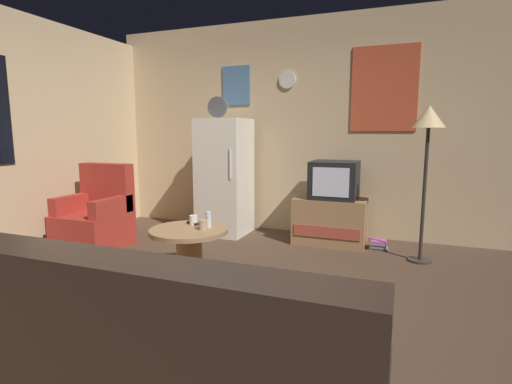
# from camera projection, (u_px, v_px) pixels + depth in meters

# --- Properties ---
(ground_plane) EXTENTS (12.00, 12.00, 0.00)m
(ground_plane) POSITION_uv_depth(u_px,v_px,m) (210.00, 301.00, 3.11)
(ground_plane) COLOR #4C3828
(wall_with_art) EXTENTS (5.20, 0.12, 2.77)m
(wall_with_art) POSITION_uv_depth(u_px,v_px,m) (295.00, 128.00, 5.16)
(wall_with_art) COLOR #D1B284
(wall_with_art) RESTS_ON ground_plane
(fridge) EXTENTS (0.60, 0.62, 1.77)m
(fridge) POSITION_uv_depth(u_px,v_px,m) (225.00, 177.00, 5.10)
(fridge) COLOR silver
(fridge) RESTS_ON ground_plane
(tv_stand) EXTENTS (0.84, 0.53, 0.55)m
(tv_stand) POSITION_uv_depth(u_px,v_px,m) (330.00, 221.00, 4.70)
(tv_stand) COLOR #9E754C
(tv_stand) RESTS_ON ground_plane
(crt_tv) EXTENTS (0.54, 0.51, 0.44)m
(crt_tv) POSITION_uv_depth(u_px,v_px,m) (334.00, 180.00, 4.61)
(crt_tv) COLOR black
(crt_tv) RESTS_ON tv_stand
(standing_lamp) EXTENTS (0.32, 0.32, 1.59)m
(standing_lamp) POSITION_uv_depth(u_px,v_px,m) (428.00, 129.00, 3.86)
(standing_lamp) COLOR #332D28
(standing_lamp) RESTS_ON ground_plane
(coffee_table) EXTENTS (0.72, 0.72, 0.45)m
(coffee_table) POSITION_uv_depth(u_px,v_px,m) (189.00, 252.00, 3.61)
(coffee_table) COLOR #9E754C
(coffee_table) RESTS_ON ground_plane
(wine_glass) EXTENTS (0.05, 0.05, 0.15)m
(wine_glass) POSITION_uv_depth(u_px,v_px,m) (208.00, 219.00, 3.61)
(wine_glass) COLOR silver
(wine_glass) RESTS_ON coffee_table
(mug_ceramic_white) EXTENTS (0.08, 0.08, 0.09)m
(mug_ceramic_white) POSITION_uv_depth(u_px,v_px,m) (193.00, 220.00, 3.73)
(mug_ceramic_white) COLOR silver
(mug_ceramic_white) RESTS_ON coffee_table
(mug_ceramic_tan) EXTENTS (0.08, 0.08, 0.09)m
(mug_ceramic_tan) POSITION_uv_depth(u_px,v_px,m) (203.00, 225.00, 3.53)
(mug_ceramic_tan) COLOR tan
(mug_ceramic_tan) RESTS_ON coffee_table
(remote_control) EXTENTS (0.15, 0.11, 0.02)m
(remote_control) POSITION_uv_depth(u_px,v_px,m) (193.00, 223.00, 3.75)
(remote_control) COLOR black
(remote_control) RESTS_ON coffee_table
(armchair) EXTENTS (0.68, 0.68, 0.96)m
(armchair) POSITION_uv_depth(u_px,v_px,m) (96.00, 218.00, 4.56)
(armchair) COLOR #A52D23
(armchair) RESTS_ON ground_plane
(book_stack) EXTENTS (0.20, 0.16, 0.11)m
(book_stack) POSITION_uv_depth(u_px,v_px,m) (379.00, 245.00, 4.46)
(book_stack) COLOR gray
(book_stack) RESTS_ON ground_plane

